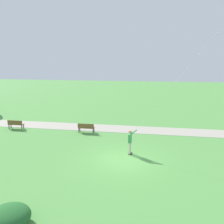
{
  "coord_description": "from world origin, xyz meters",
  "views": [
    {
      "loc": [
        -13.95,
        -1.61,
        6.41
      ],
      "look_at": [
        0.53,
        0.82,
        3.11
      ],
      "focal_mm": 36.51,
      "sensor_mm": 36.0,
      "label": 1
    }
  ],
  "objects_px": {
    "park_bench_near_walkway": "(86,127)",
    "lakeside_shrub": "(9,217)",
    "person_kite_flyer": "(130,140)",
    "park_bench_far_walkway": "(16,124)"
  },
  "relations": [
    {
      "from": "person_kite_flyer",
      "to": "park_bench_far_walkway",
      "type": "distance_m",
      "value": 12.14
    },
    {
      "from": "park_bench_near_walkway",
      "to": "lakeside_shrub",
      "type": "height_order",
      "value": "park_bench_near_walkway"
    },
    {
      "from": "person_kite_flyer",
      "to": "lakeside_shrub",
      "type": "distance_m",
      "value": 8.98
    },
    {
      "from": "person_kite_flyer",
      "to": "lakeside_shrub",
      "type": "height_order",
      "value": "person_kite_flyer"
    },
    {
      "from": "park_bench_near_walkway",
      "to": "lakeside_shrub",
      "type": "xyz_separation_m",
      "value": [
        -12.17,
        -0.3,
        -0.1
      ]
    },
    {
      "from": "park_bench_near_walkway",
      "to": "park_bench_far_walkway",
      "type": "height_order",
      "value": "same"
    },
    {
      "from": "person_kite_flyer",
      "to": "lakeside_shrub",
      "type": "bearing_deg",
      "value": 152.93
    },
    {
      "from": "park_bench_near_walkway",
      "to": "park_bench_far_walkway",
      "type": "distance_m",
      "value": 7.0
    },
    {
      "from": "lakeside_shrub",
      "to": "park_bench_far_walkway",
      "type": "bearing_deg",
      "value": 30.96
    },
    {
      "from": "park_bench_near_walkway",
      "to": "park_bench_far_walkway",
      "type": "bearing_deg",
      "value": 89.94
    }
  ]
}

